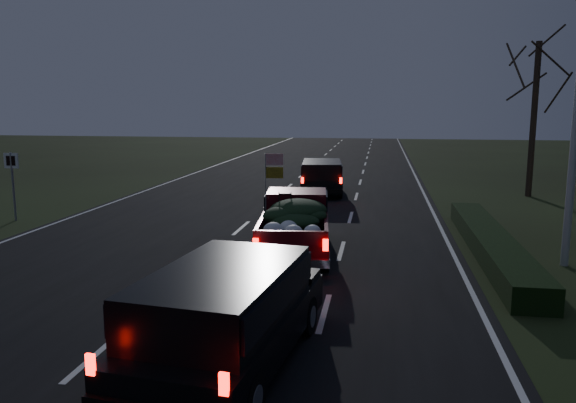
% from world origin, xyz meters
% --- Properties ---
extents(ground, '(120.00, 120.00, 0.00)m').
position_xyz_m(ground, '(0.00, 0.00, 0.00)').
color(ground, black).
rests_on(ground, ground).
extents(road_asphalt, '(14.00, 120.00, 0.02)m').
position_xyz_m(road_asphalt, '(0.00, 0.00, 0.01)').
color(road_asphalt, black).
rests_on(road_asphalt, ground).
extents(hedge_row, '(1.00, 10.00, 0.60)m').
position_xyz_m(hedge_row, '(7.80, 3.00, 0.30)').
color(hedge_row, black).
rests_on(hedge_row, ground).
extents(route_sign, '(0.55, 0.08, 2.50)m').
position_xyz_m(route_sign, '(-8.50, 5.00, 1.66)').
color(route_sign, gray).
rests_on(route_sign, ground).
extents(bare_tree_far, '(3.60, 3.60, 7.00)m').
position_xyz_m(bare_tree_far, '(11.50, 14.00, 5.23)').
color(bare_tree_far, black).
rests_on(bare_tree_far, ground).
extents(pickup_truck, '(2.33, 5.00, 2.53)m').
position_xyz_m(pickup_truck, '(2.32, 2.09, 0.95)').
color(pickup_truck, '#3F0811').
rests_on(pickup_truck, ground).
extents(lead_suv, '(2.30, 4.63, 1.28)m').
position_xyz_m(lead_suv, '(1.92, 13.04, 0.97)').
color(lead_suv, black).
rests_on(lead_suv, ground).
extents(rear_suv, '(2.53, 4.95, 1.36)m').
position_xyz_m(rear_suv, '(2.31, -5.16, 1.03)').
color(rear_suv, black).
rests_on(rear_suv, ground).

